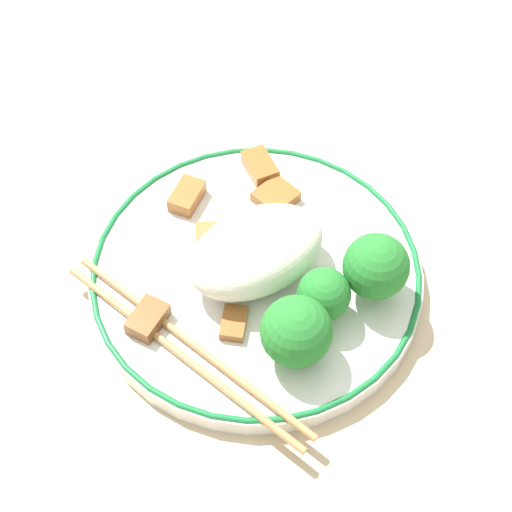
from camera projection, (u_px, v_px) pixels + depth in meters
name	position (u px, v px, depth m)	size (l,w,h in m)	color
ground_plane	(256.00, 283.00, 0.69)	(3.00, 3.00, 0.00)	#C6B28E
plate	(256.00, 275.00, 0.68)	(0.27, 0.27, 0.02)	white
rice_mound	(248.00, 249.00, 0.66)	(0.11, 0.07, 0.05)	white
broccoli_back_left	(296.00, 332.00, 0.61)	(0.05, 0.05, 0.06)	#72AD4C
broccoli_back_center	(324.00, 295.00, 0.64)	(0.04, 0.04, 0.05)	#72AD4C
broccoli_back_right	(376.00, 267.00, 0.64)	(0.05, 0.05, 0.06)	#72AD4C
meat_near_front	(150.00, 323.00, 0.64)	(0.04, 0.04, 0.01)	brown
meat_near_left	(287.00, 245.00, 0.69)	(0.04, 0.04, 0.01)	#9E6633
meat_near_right	(214.00, 237.00, 0.69)	(0.04, 0.04, 0.01)	#9E6633
meat_near_back	(260.00, 167.00, 0.73)	(0.03, 0.04, 0.01)	#995B28
meat_on_rice_edge	(276.00, 196.00, 0.72)	(0.04, 0.04, 0.01)	#995B28
meat_mid_left	(187.00, 196.00, 0.72)	(0.04, 0.04, 0.01)	#995B28
meat_mid_right	(234.00, 323.00, 0.65)	(0.03, 0.03, 0.01)	brown
chopsticks	(186.00, 349.00, 0.63)	(0.09, 0.23, 0.01)	#AD8451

